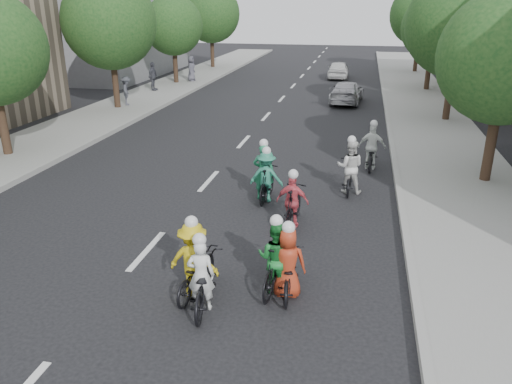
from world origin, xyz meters
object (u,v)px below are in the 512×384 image
(cyclist_0, at_px, (203,281))
(cyclist_4, at_px, (288,269))
(cyclist_8, at_px, (372,152))
(spectator_0, at_px, (127,91))
(spectator_1, at_px, (153,76))
(spectator_2, at_px, (191,68))
(follow_car_trail, at_px, (338,70))
(cyclist_1, at_px, (276,262))
(cyclist_2, at_px, (194,266))
(cyclist_5, at_px, (264,178))
(cyclist_6, at_px, (350,172))
(cyclist_7, at_px, (267,180))
(cyclist_3, at_px, (293,205))
(follow_car_lead, at_px, (347,92))

(cyclist_0, xyz_separation_m, cyclist_4, (1.53, 0.76, 0.02))
(cyclist_8, xyz_separation_m, spectator_0, (-13.11, 8.15, 0.33))
(spectator_1, height_order, spectator_2, spectator_1)
(spectator_0, bearing_deg, follow_car_trail, -62.80)
(cyclist_1, height_order, cyclist_2, cyclist_2)
(cyclist_5, height_order, follow_car_trail, cyclist_5)
(cyclist_6, bearing_deg, cyclist_7, 29.14)
(cyclist_2, bearing_deg, spectator_1, -59.01)
(cyclist_0, xyz_separation_m, cyclist_6, (2.52, 6.87, 0.09))
(cyclist_8, bearing_deg, cyclist_1, 81.56)
(cyclist_4, height_order, spectator_2, spectator_2)
(cyclist_1, xyz_separation_m, spectator_0, (-11.20, 16.67, 0.28))
(cyclist_5, distance_m, spectator_1, 19.57)
(cyclist_0, distance_m, spectator_1, 24.64)
(cyclist_4, height_order, cyclist_7, cyclist_7)
(cyclist_2, relative_size, follow_car_trail, 0.47)
(cyclist_3, relative_size, cyclist_8, 1.05)
(cyclist_5, distance_m, spectator_0, 15.40)
(cyclist_6, relative_size, cyclist_8, 1.01)
(cyclist_0, bearing_deg, cyclist_2, -61.22)
(cyclist_4, distance_m, cyclist_5, 5.24)
(cyclist_1, relative_size, follow_car_trail, 0.49)
(cyclist_2, bearing_deg, cyclist_4, -161.52)
(spectator_0, bearing_deg, follow_car_lead, -96.20)
(cyclist_2, bearing_deg, cyclist_8, -104.88)
(cyclist_1, height_order, cyclist_6, cyclist_6)
(cyclist_2, height_order, cyclist_3, cyclist_2)
(follow_car_trail, relative_size, spectator_1, 2.13)
(cyclist_7, relative_size, follow_car_lead, 0.42)
(cyclist_3, relative_size, cyclist_6, 1.03)
(cyclist_1, xyz_separation_m, cyclist_7, (-1.11, 4.77, 0.00))
(cyclist_0, xyz_separation_m, cyclist_8, (3.19, 9.37, 0.05))
(cyclist_4, height_order, spectator_0, spectator_0)
(cyclist_4, distance_m, spectator_2, 28.12)
(follow_car_trail, height_order, spectator_2, spectator_2)
(cyclist_0, height_order, cyclist_8, cyclist_8)
(cyclist_3, height_order, spectator_2, spectator_2)
(cyclist_2, bearing_deg, spectator_0, -54.44)
(cyclist_7, height_order, spectator_2, spectator_2)
(follow_car_lead, bearing_deg, follow_car_trail, -79.81)
(spectator_2, bearing_deg, cyclist_2, -160.04)
(cyclist_5, bearing_deg, spectator_1, -61.23)
(cyclist_1, bearing_deg, cyclist_0, 40.71)
(cyclist_1, bearing_deg, cyclist_5, -69.20)
(cyclist_2, height_order, cyclist_4, cyclist_2)
(follow_car_lead, bearing_deg, cyclist_1, 92.61)
(cyclist_0, bearing_deg, cyclist_7, -100.51)
(cyclist_8, bearing_deg, spectator_1, -39.39)
(cyclist_8, xyz_separation_m, follow_car_lead, (-1.35, 12.09, 0.01))
(cyclist_1, height_order, follow_car_lead, cyclist_1)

